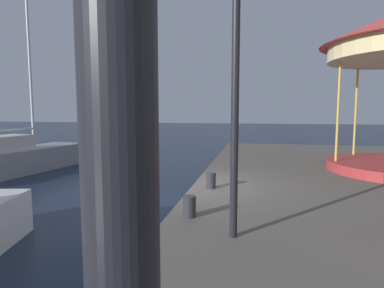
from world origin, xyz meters
name	(u,v)px	position (x,y,z in m)	size (l,w,h in m)	color
ground_plane	(193,214)	(0.00, 0.00, 0.00)	(120.00, 120.00, 0.00)	#162338
sailboat_grey	(10,159)	(-8.85, 3.68, 0.69)	(2.88, 7.37, 8.01)	gray
lamp_post_mid_promenade	(236,33)	(1.30, -3.33, 3.93)	(0.36, 0.36, 4.63)	black
bollard_north	(190,206)	(0.43, -2.54, 1.00)	(0.24, 0.24, 0.40)	#2D2D33
bollard_south	(211,180)	(0.52, -0.27, 1.00)	(0.24, 0.24, 0.40)	#2D2D33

